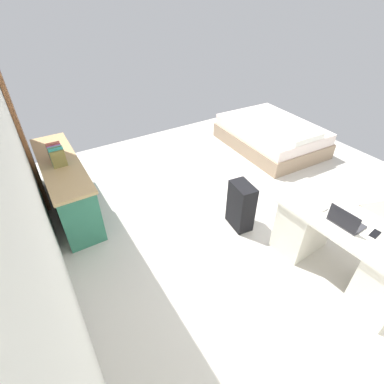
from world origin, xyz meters
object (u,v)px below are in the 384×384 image
Objects in this scene: laptop at (345,221)px; cell_phone_near_laptop at (375,234)px; computer_mouse at (324,208)px; bed at (271,135)px; desk at (342,248)px; figurine_small at (52,147)px; suitcase_black at (241,206)px; credenza at (67,186)px.

cell_phone_near_laptop is at bearing -149.96° from laptop.
bed is at bearing -37.33° from computer_mouse.
desk is at bearing -116.96° from laptop.
desk is at bearing -143.66° from figurine_small.
bed is 3.08m from laptop.
cell_phone_near_laptop is (-0.50, -0.11, -0.01)m from computer_mouse.
suitcase_black is (1.17, 0.42, -0.05)m from desk.
figurine_small is at bearing 27.34° from cell_phone_near_laptop.
figurine_small is (1.89, 1.83, 0.51)m from suitcase_black.
credenza is 2.39m from suitcase_black.
figurine_small reaches higher than suitcase_black.
bed is 3.01× the size of suitcase_black.
computer_mouse is at bearing 4.43° from cell_phone_near_laptop.
credenza is 0.92× the size of bed.
desk is at bearing 149.58° from bed.
computer_mouse is at bearing 9.83° from desk.
laptop is 0.28m from cell_phone_near_laptop.
desk is 3.82m from figurine_small.
credenza is at bearing 88.65° from bed.
laptop is at bearing -156.13° from suitcase_black.
computer_mouse is at bearing -6.18° from laptop.
computer_mouse is at bearing 145.52° from bed.
computer_mouse is 0.91× the size of figurine_small.
credenza reaches higher than computer_mouse.
bed is 6.12× the size of laptop.
computer_mouse reaches higher than suitcase_black.
desk is at bearing -173.02° from computer_mouse.
laptop is 2.36× the size of cell_phone_near_laptop.
desk is 0.41m from cell_phone_near_laptop.
suitcase_black is 2.03× the size of laptop.
cell_phone_near_laptop is (-1.37, -0.47, 0.40)m from suitcase_black.
figurine_small is (3.01, 2.17, 0.06)m from laptop.
desk is 13.37× the size of figurine_small.
laptop reaches higher than bed.
bed is at bearing -30.42° from desk.
bed is 19.61× the size of computer_mouse.
bed is 2.43m from suitcase_black.
cell_phone_near_laptop is at bearing -170.43° from computer_mouse.
laptop is at bearing 63.04° from desk.
cell_phone_near_laptop is at bearing -141.55° from credenza.
desk reaches higher than suitcase_black.
computer_mouse is at bearing -141.43° from figurine_small.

